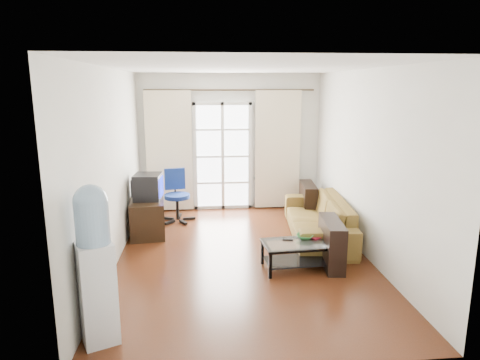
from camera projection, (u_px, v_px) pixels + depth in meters
name	position (u px, v px, depth m)	size (l,w,h in m)	color
floor	(242.00, 256.00, 6.32)	(5.20, 5.20, 0.00)	#532813
ceiling	(243.00, 67.00, 5.74)	(5.20, 5.20, 0.00)	white
wall_back	(230.00, 142.00, 8.56)	(3.60, 0.02, 2.70)	white
wall_front	(274.00, 224.00, 3.50)	(3.60, 0.02, 2.70)	white
wall_left	(112.00, 168.00, 5.87)	(0.02, 5.20, 2.70)	white
wall_right	(366.00, 164.00, 6.19)	(0.02, 5.20, 2.70)	white
french_door	(223.00, 157.00, 8.55)	(1.16, 0.06, 2.15)	white
curtain_rod	(230.00, 90.00, 8.24)	(0.04, 0.04, 3.30)	#4C3F2D
curtain_left	(169.00, 152.00, 8.37)	(0.90, 0.07, 2.35)	#F4E7C4
curtain_right	(278.00, 150.00, 8.56)	(0.90, 0.07, 2.35)	#F4E7C4
radiator	(269.00, 192.00, 8.75)	(0.64, 0.12, 0.64)	gray
sofa	(318.00, 218.00, 7.04)	(1.10, 2.31, 0.65)	olive
coffee_table	(297.00, 252.00, 5.83)	(0.97, 0.60, 0.38)	silver
bowl	(305.00, 237.00, 5.95)	(0.30, 0.30, 0.06)	green
book	(309.00, 238.00, 5.95)	(0.28, 0.30, 0.02)	#A6141F
remote	(288.00, 240.00, 5.88)	(0.14, 0.04, 0.02)	black
tv_stand	(148.00, 218.00, 7.15)	(0.55, 0.82, 0.60)	black
crt_tv	(147.00, 187.00, 7.11)	(0.50, 0.49, 0.43)	black
task_chair	(177.00, 206.00, 7.91)	(0.78, 0.78, 0.96)	black
water_cooler	(95.00, 262.00, 4.04)	(0.42, 0.42, 1.58)	silver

